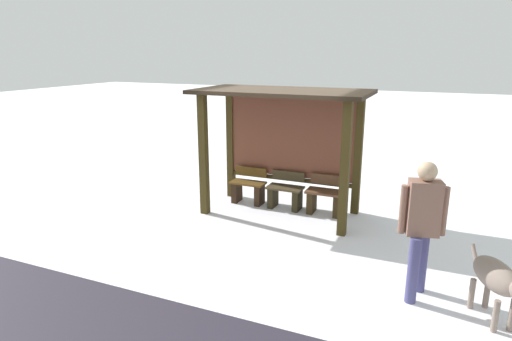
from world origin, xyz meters
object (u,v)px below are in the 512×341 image
Objects in this scene: dog at (499,280)px; bench_left_inside at (248,189)px; person_walking at (422,220)px; bench_right_inside at (325,198)px; bench_center_inside at (285,194)px; bus_shelter at (285,123)px.

bench_left_inside is at bearing 148.11° from dog.
bench_right_inside is at bearing 126.82° from person_walking.
person_walking is 1.06m from dog.
bench_center_inside is (0.83, 0.00, -0.01)m from bench_left_inside.
bench_center_inside is 3.75m from person_walking.
bench_left_inside is 0.83m from bench_center_inside.
bench_right_inside is 0.42× the size of person_walking.
dog is at bearing -44.84° from bench_right_inside.
person_walking is at bearing 164.20° from dog.
bench_right_inside is at bearing -0.11° from bench_center_inside.
bus_shelter reaches higher than bench_left_inside.
bench_left_inside is at bearing -179.94° from bench_center_inside.
person_walking reaches higher than bench_center_inside.
bus_shelter is at bearing 138.26° from person_walking.
bus_shelter is 4.62m from dog.
bus_shelter is 1.78× the size of person_walking.
bus_shelter is 4.37× the size of bench_center_inside.
dog reaches higher than bench_center_inside.
bench_center_inside is 0.41× the size of person_walking.
bus_shelter is at bearing 143.49° from dog.
person_walking reaches higher than bench_right_inside.
bus_shelter is 3.14× the size of dog.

